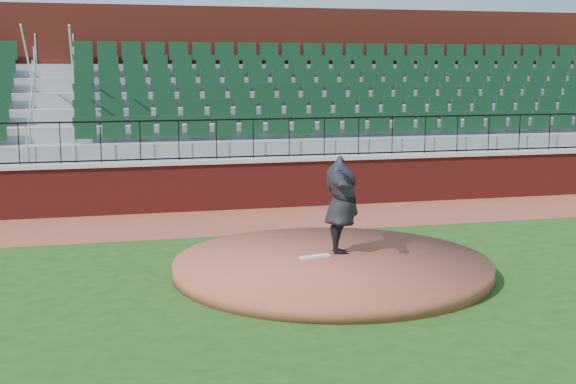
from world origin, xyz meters
name	(u,v)px	position (x,y,z in m)	size (l,w,h in m)	color
ground	(309,280)	(0.00, 0.00, 0.00)	(90.00, 90.00, 0.00)	#1B4213
warning_track	(248,220)	(0.00, 5.40, 0.01)	(34.00, 3.20, 0.01)	brown
field_wall	(235,186)	(0.00, 7.00, 0.60)	(34.00, 0.35, 1.20)	maroon
wall_cap	(235,161)	(0.00, 7.00, 1.25)	(34.00, 0.45, 0.10)	#B7B7B7
wall_railing	(235,139)	(0.00, 7.00, 1.80)	(34.00, 0.05, 1.00)	black
seating_stands	(218,113)	(0.00, 9.72, 2.30)	(34.00, 5.10, 4.60)	gray
concourse_wall	(204,94)	(0.00, 12.52, 2.75)	(34.00, 0.50, 5.50)	maroon
pitchers_mound	(332,266)	(0.51, 0.34, 0.12)	(5.60, 5.60, 0.25)	brown
pitching_rubber	(315,256)	(0.26, 0.56, 0.27)	(0.55, 0.14, 0.04)	white
pitcher	(341,205)	(0.82, 0.78, 1.15)	(2.20, 0.60, 1.79)	black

